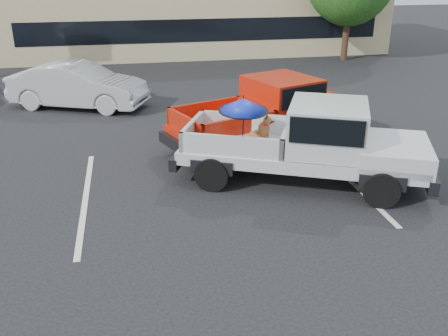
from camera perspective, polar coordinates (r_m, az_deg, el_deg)
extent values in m
plane|color=black|center=(9.56, 2.02, -7.17)|extent=(90.00, 90.00, 0.00)
cube|color=silver|center=(11.19, -15.54, -3.33)|extent=(0.12, 5.00, 0.01)
cube|color=silver|center=(12.16, 13.79, -0.97)|extent=(0.12, 5.00, 0.01)
cube|color=black|center=(25.59, -2.19, 15.46)|extent=(18.00, 0.08, 1.10)
cylinder|color=#332114|center=(26.63, 13.76, 14.85)|extent=(0.32, 0.32, 2.73)
cylinder|color=#332114|center=(33.18, 2.99, 17.02)|extent=(0.32, 0.32, 2.86)
cylinder|color=black|center=(11.02, -1.36, -0.69)|extent=(0.81, 0.56, 0.76)
cylinder|color=black|center=(12.68, 0.68, 2.55)|extent=(0.81, 0.56, 0.76)
cylinder|color=black|center=(10.78, 17.54, -2.36)|extent=(0.81, 0.56, 0.76)
cylinder|color=black|center=(12.48, 17.06, 1.15)|extent=(0.81, 0.56, 0.76)
cube|color=silver|center=(11.48, 8.75, 1.61)|extent=(5.71, 3.94, 0.28)
cube|color=silver|center=(11.47, 18.81, 1.71)|extent=(2.15, 2.36, 0.46)
cube|color=black|center=(11.72, 22.21, -0.36)|extent=(0.98, 1.87, 0.30)
cube|color=black|center=(12.02, -4.46, 1.93)|extent=(0.96, 1.87, 0.28)
cube|color=silver|center=(11.24, 11.76, 4.60)|extent=(2.25, 2.35, 1.05)
cube|color=black|center=(11.18, 11.84, 5.57)|extent=(2.16, 2.38, 0.55)
cube|color=black|center=(11.64, 1.64, 2.48)|extent=(2.85, 2.61, 0.10)
cube|color=silver|center=(12.35, 2.46, 5.15)|extent=(2.14, 1.02, 0.50)
cube|color=silver|center=(10.73, 0.74, 2.41)|extent=(2.14, 1.02, 0.50)
cube|color=silver|center=(11.79, -3.60, 4.26)|extent=(0.84, 1.72, 0.50)
cube|color=silver|center=(11.39, 7.11, 3.45)|extent=(0.84, 1.72, 0.50)
ellipsoid|color=brown|center=(11.73, 3.78, 3.63)|extent=(0.55, 0.51, 0.29)
cylinder|color=brown|center=(11.65, 4.87, 3.25)|extent=(0.06, 0.06, 0.22)
cylinder|color=brown|center=(11.78, 4.97, 3.48)|extent=(0.06, 0.06, 0.22)
ellipsoid|color=brown|center=(11.65, 4.56, 4.41)|extent=(0.35, 0.34, 0.39)
cylinder|color=red|center=(11.61, 4.67, 5.00)|extent=(0.19, 0.19, 0.04)
sphere|color=brown|center=(11.58, 4.99, 5.40)|extent=(0.21, 0.21, 0.21)
cone|color=black|center=(11.57, 5.57, 5.27)|extent=(0.17, 0.15, 0.10)
cone|color=black|center=(11.50, 4.88, 5.85)|extent=(0.07, 0.07, 0.11)
cone|color=black|center=(11.60, 4.96, 6.00)|extent=(0.07, 0.07, 0.11)
cylinder|color=brown|center=(11.79, 2.99, 3.27)|extent=(0.26, 0.05, 0.09)
cylinder|color=black|center=(11.05, 2.19, 4.52)|extent=(0.02, 0.10, 1.05)
cone|color=#172ACC|center=(10.90, 2.24, 7.24)|extent=(1.10, 1.12, 0.36)
cylinder|color=black|center=(10.85, 2.25, 8.05)|extent=(0.02, 0.02, 0.10)
cylinder|color=black|center=(10.93, 2.23, 6.58)|extent=(1.10, 1.10, 0.09)
cylinder|color=black|center=(12.12, 0.43, 1.51)|extent=(0.79, 0.52, 0.74)
cylinder|color=black|center=(13.56, -3.67, 3.83)|extent=(0.79, 0.52, 0.74)
cylinder|color=black|center=(14.21, 12.38, 4.23)|extent=(0.79, 0.52, 0.74)
cylinder|color=black|center=(15.46, 7.78, 6.06)|extent=(0.79, 0.52, 0.74)
cube|color=#B21B09|center=(13.69, 4.74, 5.22)|extent=(5.55, 3.65, 0.27)
cube|color=#B21B09|center=(14.85, 10.82, 7.11)|extent=(2.04, 2.27, 0.45)
cube|color=black|center=(15.44, 12.72, 6.13)|extent=(0.88, 1.84, 0.29)
cube|color=black|center=(12.40, -5.21, 2.49)|extent=(0.86, 1.83, 0.27)
cube|color=#B21B09|center=(13.83, 6.62, 8.17)|extent=(2.14, 2.25, 1.02)
cube|color=black|center=(13.78, 6.65, 8.95)|extent=(2.04, 2.28, 0.53)
cube|color=black|center=(12.91, -0.27, 4.47)|extent=(2.73, 2.48, 0.10)
cube|color=#B21B09|center=(13.52, -2.19, 6.59)|extent=(2.11, 0.91, 0.49)
cube|color=#B21B09|center=(12.15, 1.86, 4.71)|extent=(2.11, 0.91, 0.49)
cube|color=#B21B09|center=(12.31, -4.49, 4.90)|extent=(0.74, 1.70, 0.49)
cube|color=#B21B09|center=(13.40, 3.62, 6.41)|extent=(0.74, 1.70, 0.49)
imported|color=#B3B5BB|center=(17.97, -16.34, 9.03)|extent=(4.92, 3.30, 1.53)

